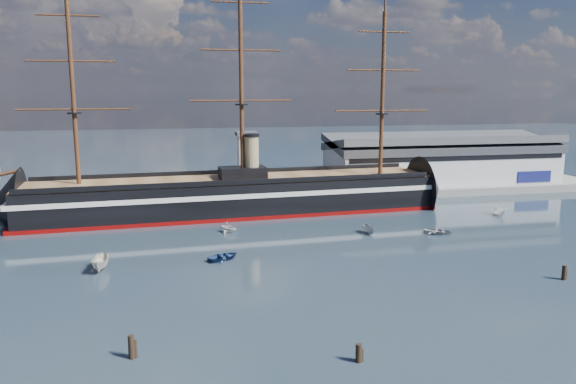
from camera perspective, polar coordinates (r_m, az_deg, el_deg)
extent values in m
plane|color=#1C2E3C|center=(105.49, -3.19, -4.44)|extent=(600.00, 600.00, 0.00)
cube|color=slate|center=(141.76, -1.53, -0.59)|extent=(180.00, 18.00, 2.00)
cube|color=#B7BABC|center=(160.28, 15.30, 2.86)|extent=(62.00, 20.00, 10.00)
cube|color=#3F4247|center=(159.68, 15.39, 4.85)|extent=(63.00, 21.00, 2.00)
cube|color=silver|center=(136.26, -4.21, 2.78)|extent=(4.00, 4.00, 14.00)
cube|color=#3F4247|center=(135.47, -4.25, 5.93)|extent=(5.00, 5.00, 1.00)
cube|color=black|center=(123.70, -5.52, -0.36)|extent=(88.73, 20.70, 7.00)
cube|color=silver|center=(123.48, -5.53, 0.19)|extent=(90.74, 21.04, 1.00)
cube|color=#6A0504|center=(124.43, -5.49, -2.01)|extent=(90.74, 21.00, 0.90)
cone|color=black|center=(127.08, -26.82, -1.29)|extent=(14.82, 16.41, 15.68)
cone|color=black|center=(137.14, 14.15, 0.30)|extent=(11.82, 16.25, 15.68)
cube|color=brown|center=(123.08, -5.55, 1.28)|extent=(88.66, 19.42, 0.40)
cube|color=black|center=(123.12, -4.64, 1.96)|extent=(10.31, 6.53, 2.50)
cylinder|color=#9C8860|center=(122.94, -3.74, 3.61)|extent=(3.20, 3.20, 9.00)
cylinder|color=#381E0F|center=(122.01, -21.03, 9.63)|extent=(0.90, 0.90, 38.00)
cylinder|color=#381E0F|center=(121.82, -4.78, 11.21)|extent=(0.90, 0.90, 42.00)
cylinder|color=#381E0F|center=(130.02, 9.57, 9.73)|extent=(0.90, 0.90, 36.00)
imported|color=beige|center=(90.11, -18.45, -7.57)|extent=(7.06, 2.93, 2.77)
imported|color=navy|center=(91.34, -6.55, -6.85)|extent=(2.79, 3.57, 1.56)
imported|color=gray|center=(107.63, 8.21, -4.23)|extent=(5.15, 2.11, 2.03)
imported|color=silver|center=(108.20, -6.11, -4.10)|extent=(6.32, 6.35, 2.29)
imported|color=gray|center=(110.10, 14.98, -4.15)|extent=(2.84, 3.34, 1.48)
imported|color=white|center=(130.12, 20.59, -2.25)|extent=(5.50, 2.05, 2.20)
cylinder|color=black|center=(61.59, -15.56, -15.97)|extent=(0.64, 0.64, 3.19)
cylinder|color=black|center=(59.23, 7.17, -16.76)|extent=(0.64, 0.64, 2.62)
cylinder|color=black|center=(90.71, 26.19, -8.00)|extent=(0.64, 0.64, 2.86)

